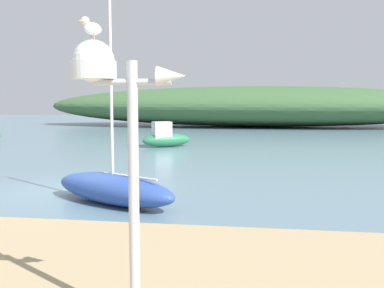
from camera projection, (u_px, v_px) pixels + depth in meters
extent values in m
plane|color=slate|center=(60.00, 192.00, 12.97)|extent=(120.00, 120.00, 0.00)
ellipsoid|color=#3D6038|center=(256.00, 106.00, 43.99)|extent=(43.75, 11.18, 4.10)
cylinder|color=silver|center=(134.00, 195.00, 4.85)|extent=(0.12, 0.12, 3.00)
cylinder|color=silver|center=(132.00, 82.00, 4.71)|extent=(0.88, 0.07, 0.07)
cylinder|color=white|center=(94.00, 70.00, 4.76)|extent=(0.51, 0.51, 0.20)
sphere|color=white|center=(93.00, 61.00, 4.75)|extent=(0.47, 0.47, 0.47)
cone|color=silver|center=(172.00, 76.00, 4.64)|extent=(0.32, 0.22, 0.22)
cylinder|color=orange|center=(94.00, 37.00, 4.72)|extent=(0.01, 0.01, 0.05)
cylinder|color=orange|center=(92.00, 38.00, 4.74)|extent=(0.01, 0.01, 0.05)
ellipsoid|color=white|center=(93.00, 29.00, 4.72)|extent=(0.21, 0.27, 0.14)
ellipsoid|color=#9EA0A8|center=(93.00, 27.00, 4.72)|extent=(0.18, 0.25, 0.05)
sphere|color=white|center=(85.00, 21.00, 4.62)|extent=(0.09, 0.09, 0.09)
cone|color=gold|center=(80.00, 21.00, 4.57)|extent=(0.05, 0.06, 0.03)
ellipsoid|color=#287A4C|center=(167.00, 140.00, 25.13)|extent=(2.95, 2.33, 0.77)
cube|color=silver|center=(162.00, 130.00, 24.95)|extent=(1.25, 1.15, 0.98)
ellipsoid|color=#2D4C9E|center=(113.00, 189.00, 11.45)|extent=(4.21, 2.97, 0.80)
cylinder|color=silver|center=(111.00, 90.00, 11.18)|extent=(0.08, 0.08, 4.93)
cylinder|color=silver|center=(130.00, 176.00, 11.04)|extent=(1.67, 0.92, 0.06)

